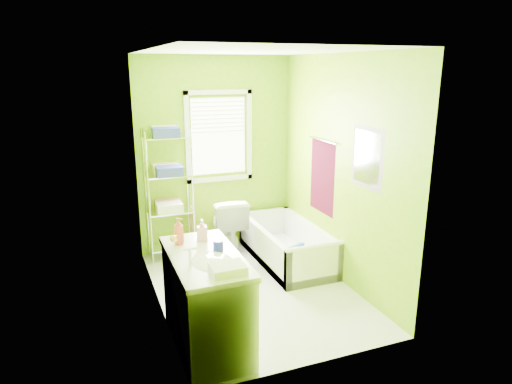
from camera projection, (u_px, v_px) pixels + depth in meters
name	position (u px, v px, depth m)	size (l,w,h in m)	color
ground	(254.00, 289.00, 5.20)	(2.90, 2.90, 0.00)	silver
room_envelope	(253.00, 156.00, 4.79)	(2.14, 2.94, 2.62)	#6E9B07
window	(219.00, 132.00, 6.07)	(0.92, 0.05, 1.22)	white
door	(177.00, 253.00, 3.67)	(0.09, 0.80, 2.00)	white
right_wall_decor	(339.00, 169.00, 5.19)	(0.04, 1.48, 1.17)	#41071A
bathtub	(288.00, 250.00, 5.89)	(0.73, 1.57, 0.51)	white
toilet	(227.00, 225.00, 6.13)	(0.44, 0.78, 0.79)	white
vanity	(207.00, 298.00, 4.05)	(0.60, 1.16, 1.12)	white
wire_shelf_unit	(169.00, 179.00, 5.82)	(0.59, 0.47, 1.73)	silver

